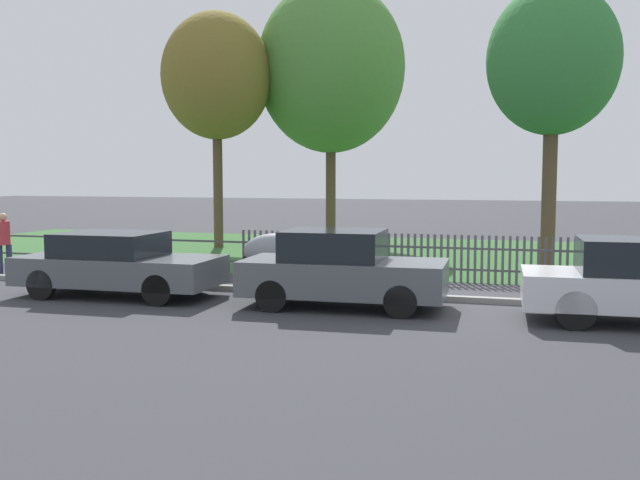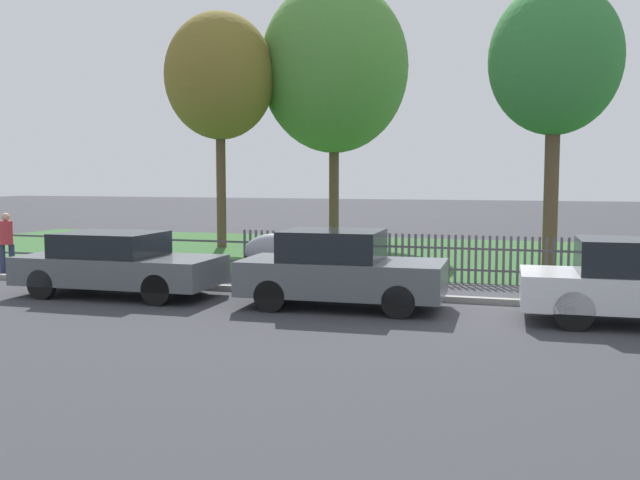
{
  "view_description": "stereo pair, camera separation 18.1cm",
  "coord_description": "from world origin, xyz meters",
  "px_view_note": "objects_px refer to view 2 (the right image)",
  "views": [
    {
      "loc": [
        0.73,
        -14.27,
        2.54
      ],
      "look_at": [
        -3.68,
        0.94,
        1.1
      ],
      "focal_mm": 40.0,
      "sensor_mm": 36.0,
      "label": 1
    },
    {
      "loc": [
        0.9,
        -14.22,
        2.54
      ],
      "look_at": [
        -3.68,
        0.94,
        1.1
      ],
      "focal_mm": 40.0,
      "sensor_mm": 36.0,
      "label": 2
    }
  ],
  "objects_px": {
    "parked_car_black_saloon": "(340,269)",
    "tree_nearest_kerb": "(220,77)",
    "tree_behind_motorcycle": "(334,68)",
    "tree_mid_park": "(555,61)",
    "covered_motorcycle": "(280,251)",
    "pedestrian_near_fence": "(6,240)",
    "parked_car_silver_hatchback": "(118,263)"
  },
  "relations": [
    {
      "from": "parked_car_black_saloon",
      "to": "tree_nearest_kerb",
      "type": "bearing_deg",
      "value": 123.3
    },
    {
      "from": "parked_car_black_saloon",
      "to": "tree_behind_motorcycle",
      "type": "xyz_separation_m",
      "value": [
        -3.54,
        12.16,
        5.67
      ]
    },
    {
      "from": "tree_behind_motorcycle",
      "to": "tree_mid_park",
      "type": "distance_m",
      "value": 9.53
    },
    {
      "from": "parked_car_black_saloon",
      "to": "tree_mid_park",
      "type": "height_order",
      "value": "tree_mid_park"
    },
    {
      "from": "covered_motorcycle",
      "to": "tree_behind_motorcycle",
      "type": "distance_m",
      "value": 10.71
    },
    {
      "from": "covered_motorcycle",
      "to": "pedestrian_near_fence",
      "type": "xyz_separation_m",
      "value": [
        -7.07,
        -1.15,
        0.21
      ]
    },
    {
      "from": "parked_car_black_saloon",
      "to": "tree_behind_motorcycle",
      "type": "bearing_deg",
      "value": 104.17
    },
    {
      "from": "parked_car_black_saloon",
      "to": "parked_car_silver_hatchback",
      "type": "bearing_deg",
      "value": 178.56
    },
    {
      "from": "parked_car_silver_hatchback",
      "to": "tree_mid_park",
      "type": "bearing_deg",
      "value": 35.08
    },
    {
      "from": "parked_car_silver_hatchback",
      "to": "covered_motorcycle",
      "type": "bearing_deg",
      "value": 51.76
    },
    {
      "from": "parked_car_black_saloon",
      "to": "tree_mid_park",
      "type": "xyz_separation_m",
      "value": [
        3.95,
        6.35,
        4.71
      ]
    },
    {
      "from": "tree_mid_park",
      "to": "pedestrian_near_fence",
      "type": "bearing_deg",
      "value": -162.15
    },
    {
      "from": "tree_nearest_kerb",
      "to": "tree_behind_motorcycle",
      "type": "xyz_separation_m",
      "value": [
        3.48,
        2.27,
        0.48
      ]
    },
    {
      "from": "tree_mid_park",
      "to": "pedestrian_near_fence",
      "type": "xyz_separation_m",
      "value": [
        -13.4,
        -4.32,
        -4.56
      ]
    },
    {
      "from": "parked_car_silver_hatchback",
      "to": "tree_mid_park",
      "type": "relative_size",
      "value": 0.57
    },
    {
      "from": "covered_motorcycle",
      "to": "tree_mid_park",
      "type": "distance_m",
      "value": 8.53
    },
    {
      "from": "parked_car_black_saloon",
      "to": "tree_behind_motorcycle",
      "type": "relative_size",
      "value": 0.41
    },
    {
      "from": "tree_behind_motorcycle",
      "to": "pedestrian_near_fence",
      "type": "distance_m",
      "value": 12.96
    },
    {
      "from": "parked_car_silver_hatchback",
      "to": "tree_nearest_kerb",
      "type": "xyz_separation_m",
      "value": [
        -2.17,
        9.94,
        5.25
      ]
    },
    {
      "from": "tree_nearest_kerb",
      "to": "parked_car_black_saloon",
      "type": "bearing_deg",
      "value": -54.63
    },
    {
      "from": "tree_mid_park",
      "to": "parked_car_black_saloon",
      "type": "bearing_deg",
      "value": -121.85
    },
    {
      "from": "parked_car_silver_hatchback",
      "to": "tree_behind_motorcycle",
      "type": "bearing_deg",
      "value": 82.91
    },
    {
      "from": "parked_car_silver_hatchback",
      "to": "parked_car_black_saloon",
      "type": "xyz_separation_m",
      "value": [
        4.85,
        0.05,
        0.05
      ]
    },
    {
      "from": "tree_nearest_kerb",
      "to": "pedestrian_near_fence",
      "type": "xyz_separation_m",
      "value": [
        -2.43,
        -7.86,
        -5.05
      ]
    },
    {
      "from": "parked_car_silver_hatchback",
      "to": "tree_nearest_kerb",
      "type": "relative_size",
      "value": 0.52
    },
    {
      "from": "tree_mid_park",
      "to": "tree_behind_motorcycle",
      "type": "bearing_deg",
      "value": 142.18
    },
    {
      "from": "tree_behind_motorcycle",
      "to": "covered_motorcycle",
      "type": "bearing_deg",
      "value": -82.68
    },
    {
      "from": "tree_nearest_kerb",
      "to": "tree_mid_park",
      "type": "distance_m",
      "value": 11.53
    },
    {
      "from": "covered_motorcycle",
      "to": "tree_nearest_kerb",
      "type": "relative_size",
      "value": 0.24
    },
    {
      "from": "parked_car_black_saloon",
      "to": "covered_motorcycle",
      "type": "xyz_separation_m",
      "value": [
        -2.39,
        3.18,
        -0.06
      ]
    },
    {
      "from": "parked_car_silver_hatchback",
      "to": "pedestrian_near_fence",
      "type": "xyz_separation_m",
      "value": [
        -4.6,
        2.09,
        0.2
      ]
    },
    {
      "from": "parked_car_silver_hatchback",
      "to": "pedestrian_near_fence",
      "type": "distance_m",
      "value": 5.06
    }
  ]
}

